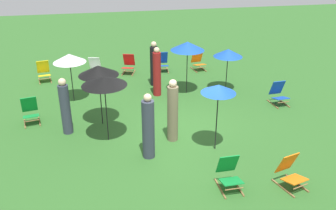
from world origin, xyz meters
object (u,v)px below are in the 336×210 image
deckchair_0 (290,172)px  umbrella_5 (187,46)px  person_2 (157,73)px  deckchair_9 (198,61)px  umbrella_3 (228,53)px  person_0 (65,108)px  umbrella_4 (69,58)px  deckchair_6 (94,68)px  deckchair_5 (128,65)px  umbrella_0 (98,70)px  person_3 (173,112)px  deckchair_3 (162,63)px  umbrella_1 (104,81)px  person_1 (154,65)px  deckchair_8 (229,174)px  deckchair_4 (279,94)px  deckchair_1 (44,72)px  umbrella_2 (219,89)px  person_4 (148,128)px  deckchair_2 (30,111)px

deckchair_0 → umbrella_5: bearing=84.0°
person_2 → deckchair_9: bearing=9.5°
umbrella_3 → person_0: person_0 is taller
umbrella_4 → umbrella_5: size_ratio=0.88×
deckchair_6 → person_0: 4.87m
deckchair_5 → person_0: size_ratio=0.49×
umbrella_0 → person_3: 2.59m
deckchair_3 → deckchair_9: size_ratio=1.00×
umbrella_1 → deckchair_0: bearing=-36.0°
umbrella_4 → person_1: (3.10, 0.97, -0.76)m
deckchair_6 → deckchair_8: same height
deckchair_4 → umbrella_3: (-1.43, 1.47, 1.14)m
person_0 → person_2: person_2 is taller
deckchair_5 → umbrella_1: 5.97m
umbrella_1 → person_1: (2.02, 4.06, -1.00)m
deckchair_1 → person_0: 4.87m
person_1 → person_3: bearing=150.4°
umbrella_3 → umbrella_4: umbrella_4 is taller
umbrella_5 → person_3: bearing=-110.3°
deckchair_0 → person_0: bearing=129.3°
umbrella_3 → umbrella_0: bearing=-159.0°
deckchair_4 → deckchair_6: (-6.34, 4.03, 0.00)m
umbrella_2 → umbrella_5: 4.08m
deckchair_4 → umbrella_5: bearing=147.4°
deckchair_6 → person_4: size_ratio=0.47×
umbrella_4 → person_2: 3.13m
umbrella_0 → umbrella_2: 3.73m
deckchair_9 → person_2: (-2.26, -2.48, 0.50)m
person_3 → person_0: bearing=-100.1°
umbrella_0 → deckchair_2: bearing=166.0°
deckchair_6 → person_2: 3.36m
deckchair_9 → umbrella_5: 3.11m
umbrella_5 → person_3: umbrella_5 is taller
person_0 → person_2: (3.13, 2.34, 0.04)m
umbrella_4 → deckchair_9: bearing=24.6°
person_1 → deckchair_8: bearing=158.3°
umbrella_1 → person_4: umbrella_1 is taller
deckchair_1 → person_2: size_ratio=0.45×
deckchair_3 → deckchair_5: size_ratio=0.96×
deckchair_2 → umbrella_0: (2.23, -0.55, 1.41)m
deckchair_9 → umbrella_5: umbrella_5 is taller
deckchair_4 → person_2: size_ratio=0.45×
deckchair_9 → person_1: size_ratio=0.47×
deckchair_0 → deckchair_2: (-6.49, 4.65, 0.00)m
deckchair_3 → deckchair_8: 8.45m
deckchair_8 → umbrella_2: (0.22, 1.71, 1.44)m
deckchair_6 → deckchair_5: bearing=23.8°
deckchair_6 → umbrella_5: bearing=-20.2°
deckchair_8 → umbrella_3: size_ratio=0.50×
deckchair_3 → umbrella_3: 3.58m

